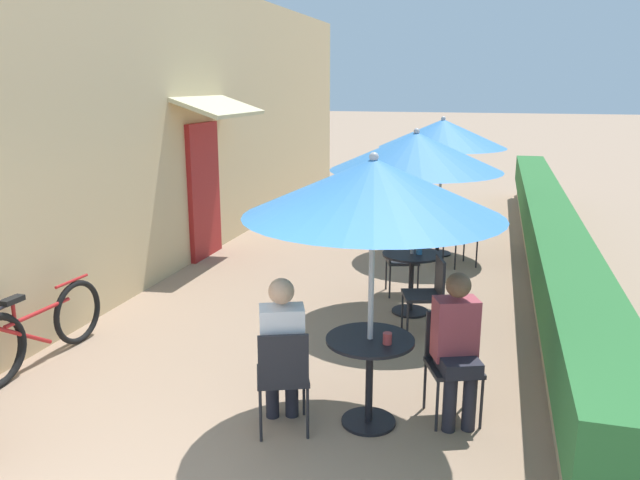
% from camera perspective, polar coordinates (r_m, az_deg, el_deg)
% --- Properties ---
extents(cafe_facade_wall, '(0.98, 14.23, 4.20)m').
position_cam_1_polar(cafe_facade_wall, '(10.39, -10.16, 10.65)').
color(cafe_facade_wall, '#D6B784').
rests_on(cafe_facade_wall, ground_plane).
extents(planter_hedge, '(0.60, 13.23, 1.01)m').
position_cam_1_polar(planter_hedge, '(9.66, 20.01, 0.44)').
color(planter_hedge, tan).
rests_on(planter_hedge, ground_plane).
extents(patio_table_near, '(0.70, 0.70, 0.73)m').
position_cam_1_polar(patio_table_near, '(5.05, 4.55, -11.35)').
color(patio_table_near, black).
rests_on(patio_table_near, ground_plane).
extents(patio_umbrella_near, '(1.96, 1.96, 2.19)m').
position_cam_1_polar(patio_umbrella_near, '(4.63, 4.90, 4.79)').
color(patio_umbrella_near, '#B7B7BC').
rests_on(patio_umbrella_near, ground_plane).
extents(cafe_chair_near_left, '(0.52, 0.52, 0.87)m').
position_cam_1_polar(cafe_chair_near_left, '(4.91, -3.40, -12.00)').
color(cafe_chair_near_left, '#232328').
rests_on(cafe_chair_near_left, ground_plane).
extents(seated_patron_near_left, '(0.45, 0.49, 1.25)m').
position_cam_1_polar(seated_patron_near_left, '(4.94, -3.50, -9.65)').
color(seated_patron_near_left, '#23232D').
rests_on(seated_patron_near_left, ground_plane).
extents(cafe_chair_near_right, '(0.52, 0.52, 0.87)m').
position_cam_1_polar(cafe_chair_near_right, '(5.28, 11.92, -10.35)').
color(cafe_chair_near_right, '#232328').
rests_on(cafe_chair_near_right, ground_plane).
extents(seated_patron_near_right, '(0.45, 0.49, 1.25)m').
position_cam_1_polar(seated_patron_near_right, '(5.11, 12.40, -9.11)').
color(seated_patron_near_right, '#23232D').
rests_on(seated_patron_near_right, ground_plane).
extents(coffee_cup_near, '(0.07, 0.07, 0.09)m').
position_cam_1_polar(coffee_cup_near, '(4.86, 6.18, -8.94)').
color(coffee_cup_near, '#B73D3D').
rests_on(coffee_cup_near, patio_table_near).
extents(patio_table_mid, '(0.70, 0.70, 0.73)m').
position_cam_1_polar(patio_table_mid, '(7.48, 8.36, -2.91)').
color(patio_table_mid, black).
rests_on(patio_table_mid, ground_plane).
extents(patio_umbrella_mid, '(1.96, 1.96, 2.19)m').
position_cam_1_polar(patio_umbrella_mid, '(7.20, 8.77, 7.99)').
color(patio_umbrella_mid, '#B7B7BC').
rests_on(patio_umbrella_mid, ground_plane).
extents(cafe_chair_mid_left, '(0.50, 0.50, 0.87)m').
position_cam_1_polar(cafe_chair_mid_left, '(6.84, 9.97, -4.50)').
color(cafe_chair_mid_left, '#232328').
rests_on(cafe_chair_mid_left, ground_plane).
extents(cafe_chair_mid_right, '(0.50, 0.50, 0.87)m').
position_cam_1_polar(cafe_chair_mid_right, '(8.12, 7.01, -1.43)').
color(cafe_chair_mid_right, '#232328').
rests_on(cafe_chair_mid_right, ground_plane).
extents(coffee_cup_mid, '(0.07, 0.07, 0.09)m').
position_cam_1_polar(coffee_cup_mid, '(7.38, 9.06, -0.95)').
color(coffee_cup_mid, teal).
rests_on(coffee_cup_mid, patio_table_mid).
extents(patio_table_far, '(0.70, 0.70, 0.73)m').
position_cam_1_polar(patio_table_far, '(10.14, 10.77, 1.50)').
color(patio_table_far, black).
rests_on(patio_table_far, ground_plane).
extents(patio_umbrella_far, '(1.96, 1.96, 2.19)m').
position_cam_1_polar(patio_umbrella_far, '(9.94, 11.15, 9.53)').
color(patio_umbrella_far, '#B7B7BC').
rests_on(patio_umbrella_far, ground_plane).
extents(cafe_chair_far_left, '(0.55, 0.55, 0.87)m').
position_cam_1_polar(cafe_chair_far_left, '(9.60, 13.15, 0.73)').
color(cafe_chair_far_left, '#232328').
rests_on(cafe_chair_far_left, ground_plane).
extents(cafe_chair_far_right, '(0.55, 0.55, 0.87)m').
position_cam_1_polar(cafe_chair_far_right, '(10.70, 8.65, 2.30)').
color(cafe_chair_far_right, '#232328').
rests_on(cafe_chair_far_right, ground_plane).
extents(coffee_cup_far, '(0.07, 0.07, 0.09)m').
position_cam_1_polar(coffee_cup_far, '(10.22, 11.16, 3.14)').
color(coffee_cup_far, '#232328').
rests_on(coffee_cup_far, patio_table_far).
extents(bicycle_second, '(0.18, 1.73, 0.77)m').
position_cam_1_polar(bicycle_second, '(6.71, -24.24, -7.43)').
color(bicycle_second, black).
rests_on(bicycle_second, ground_plane).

